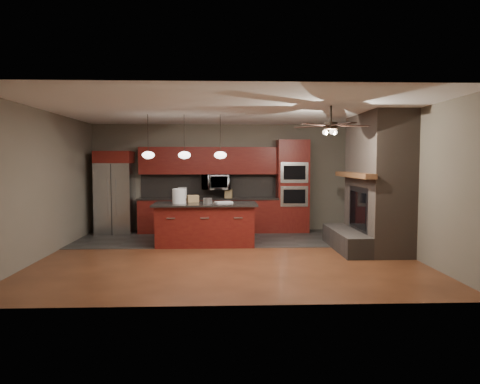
{
  "coord_description": "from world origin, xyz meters",
  "views": [
    {
      "loc": [
        -0.08,
        -8.29,
        1.81
      ],
      "look_at": [
        0.26,
        0.6,
        1.19
      ],
      "focal_mm": 32.0,
      "sensor_mm": 36.0,
      "label": 1
    }
  ],
  "objects_px": {
    "oven_tower": "(292,186)",
    "cardboard_box": "(193,199)",
    "paint_can": "(208,201)",
    "microwave": "(216,182)",
    "counter_box": "(229,194)",
    "white_bucket": "(179,196)",
    "kitchen_island": "(205,224)",
    "counter_bucket": "(182,193)",
    "refrigerator": "(115,193)",
    "paint_tray": "(224,202)"
  },
  "relations": [
    {
      "from": "refrigerator",
      "to": "counter_bucket",
      "type": "relative_size",
      "value": 7.77
    },
    {
      "from": "counter_bucket",
      "to": "oven_tower",
      "type": "bearing_deg",
      "value": -0.15
    },
    {
      "from": "oven_tower",
      "to": "refrigerator",
      "type": "xyz_separation_m",
      "value": [
        -4.54,
        -0.07,
        -0.15
      ]
    },
    {
      "from": "microwave",
      "to": "cardboard_box",
      "type": "bearing_deg",
      "value": -108.38
    },
    {
      "from": "refrigerator",
      "to": "white_bucket",
      "type": "distance_m",
      "value": 2.42
    },
    {
      "from": "cardboard_box",
      "to": "oven_tower",
      "type": "bearing_deg",
      "value": 13.92
    },
    {
      "from": "kitchen_island",
      "to": "paint_can",
      "type": "height_order",
      "value": "paint_can"
    },
    {
      "from": "microwave",
      "to": "counter_box",
      "type": "distance_m",
      "value": 0.44
    },
    {
      "from": "cardboard_box",
      "to": "white_bucket",
      "type": "bearing_deg",
      "value": -152.79
    },
    {
      "from": "microwave",
      "to": "counter_bucket",
      "type": "bearing_deg",
      "value": -176.7
    },
    {
      "from": "oven_tower",
      "to": "cardboard_box",
      "type": "xyz_separation_m",
      "value": [
        -2.47,
        -1.44,
        -0.19
      ]
    },
    {
      "from": "cardboard_box",
      "to": "counter_bucket",
      "type": "distance_m",
      "value": 1.5
    },
    {
      "from": "oven_tower",
      "to": "kitchen_island",
      "type": "distance_m",
      "value": 2.85
    },
    {
      "from": "microwave",
      "to": "cardboard_box",
      "type": "distance_m",
      "value": 1.61
    },
    {
      "from": "oven_tower",
      "to": "counter_bucket",
      "type": "bearing_deg",
      "value": 179.85
    },
    {
      "from": "counter_bucket",
      "to": "paint_tray",
      "type": "bearing_deg",
      "value": -58.01
    },
    {
      "from": "oven_tower",
      "to": "cardboard_box",
      "type": "distance_m",
      "value": 2.87
    },
    {
      "from": "paint_tray",
      "to": "microwave",
      "type": "bearing_deg",
      "value": 79.59
    },
    {
      "from": "cardboard_box",
      "to": "counter_bucket",
      "type": "height_order",
      "value": "counter_bucket"
    },
    {
      "from": "paint_can",
      "to": "counter_box",
      "type": "distance_m",
      "value": 1.86
    },
    {
      "from": "paint_tray",
      "to": "cardboard_box",
      "type": "height_order",
      "value": "cardboard_box"
    },
    {
      "from": "counter_box",
      "to": "counter_bucket",
      "type": "bearing_deg",
      "value": -176.21
    },
    {
      "from": "white_bucket",
      "to": "cardboard_box",
      "type": "xyz_separation_m",
      "value": [
        0.28,
        0.26,
        -0.08
      ]
    },
    {
      "from": "microwave",
      "to": "refrigerator",
      "type": "bearing_deg",
      "value": -177.07
    },
    {
      "from": "paint_tray",
      "to": "counter_box",
      "type": "bearing_deg",
      "value": 68.96
    },
    {
      "from": "microwave",
      "to": "kitchen_island",
      "type": "relative_size",
      "value": 0.33
    },
    {
      "from": "microwave",
      "to": "counter_box",
      "type": "relative_size",
      "value": 3.47
    },
    {
      "from": "oven_tower",
      "to": "paint_can",
      "type": "height_order",
      "value": "oven_tower"
    },
    {
      "from": "white_bucket",
      "to": "counter_box",
      "type": "bearing_deg",
      "value": 56.68
    },
    {
      "from": "microwave",
      "to": "paint_can",
      "type": "height_order",
      "value": "microwave"
    },
    {
      "from": "refrigerator",
      "to": "counter_box",
      "type": "relative_size",
      "value": 9.9
    },
    {
      "from": "oven_tower",
      "to": "counter_box",
      "type": "height_order",
      "value": "oven_tower"
    },
    {
      "from": "refrigerator",
      "to": "microwave",
      "type": "bearing_deg",
      "value": 2.93
    },
    {
      "from": "microwave",
      "to": "paint_can",
      "type": "distance_m",
      "value": 1.93
    },
    {
      "from": "counter_box",
      "to": "refrigerator",
      "type": "bearing_deg",
      "value": -173.17
    },
    {
      "from": "oven_tower",
      "to": "kitchen_island",
      "type": "height_order",
      "value": "oven_tower"
    },
    {
      "from": "white_bucket",
      "to": "cardboard_box",
      "type": "relative_size",
      "value": 1.3
    },
    {
      "from": "microwave",
      "to": "paint_tray",
      "type": "distance_m",
      "value": 1.8
    },
    {
      "from": "paint_can",
      "to": "refrigerator",
      "type": "bearing_deg",
      "value": 143.74
    },
    {
      "from": "microwave",
      "to": "oven_tower",
      "type": "bearing_deg",
      "value": -1.66
    },
    {
      "from": "refrigerator",
      "to": "cardboard_box",
      "type": "xyz_separation_m",
      "value": [
        2.07,
        -1.37,
        -0.05
      ]
    },
    {
      "from": "kitchen_island",
      "to": "white_bucket",
      "type": "relative_size",
      "value": 7.05
    },
    {
      "from": "kitchen_island",
      "to": "white_bucket",
      "type": "distance_m",
      "value": 0.84
    },
    {
      "from": "oven_tower",
      "to": "white_bucket",
      "type": "height_order",
      "value": "oven_tower"
    },
    {
      "from": "white_bucket",
      "to": "paint_tray",
      "type": "relative_size",
      "value": 0.9
    },
    {
      "from": "refrigerator",
      "to": "paint_can",
      "type": "bearing_deg",
      "value": -36.26
    },
    {
      "from": "refrigerator",
      "to": "counter_box",
      "type": "bearing_deg",
      "value": 0.62
    },
    {
      "from": "cardboard_box",
      "to": "counter_box",
      "type": "distance_m",
      "value": 1.62
    },
    {
      "from": "oven_tower",
      "to": "paint_can",
      "type": "distance_m",
      "value": 2.82
    },
    {
      "from": "kitchen_island",
      "to": "counter_bucket",
      "type": "distance_m",
      "value": 1.9
    }
  ]
}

